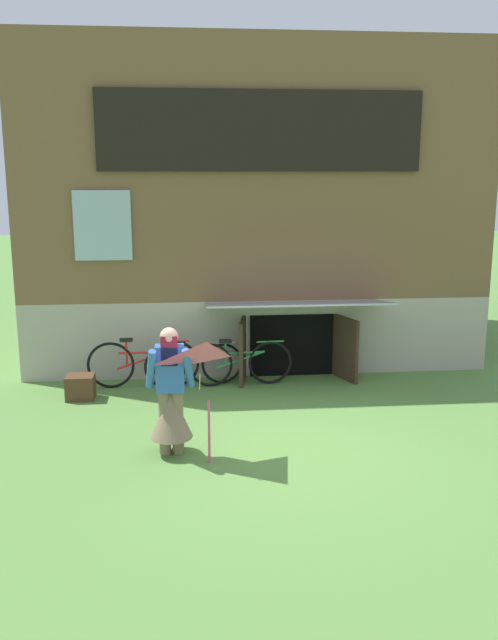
{
  "coord_description": "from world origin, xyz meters",
  "views": [
    {
      "loc": [
        -1.22,
        -7.96,
        3.4
      ],
      "look_at": [
        -0.36,
        1.15,
        1.38
      ],
      "focal_mm": 38.05,
      "sensor_mm": 36.0,
      "label": 1
    }
  ],
  "objects_px": {
    "bicycle_silver": "(194,364)",
    "person": "(171,402)",
    "kite": "(207,371)",
    "bicycle_red": "(143,364)",
    "bicycle_green": "(240,363)",
    "wooden_crate": "(80,387)"
  },
  "relations": [
    {
      "from": "bicycle_green",
      "to": "wooden_crate",
      "type": "bearing_deg",
      "value": -173.0
    },
    {
      "from": "bicycle_red",
      "to": "wooden_crate",
      "type": "relative_size",
      "value": 4.22
    },
    {
      "from": "person",
      "to": "kite",
      "type": "relative_size",
      "value": 1.12
    },
    {
      "from": "bicycle_red",
      "to": "wooden_crate",
      "type": "xyz_separation_m",
      "value": [
        -0.93,
        -0.48,
        -0.21
      ]
    },
    {
      "from": "bicycle_silver",
      "to": "person",
      "type": "bearing_deg",
      "value": -103.03
    },
    {
      "from": "person",
      "to": "kite",
      "type": "bearing_deg",
      "value": -27.33
    },
    {
      "from": "kite",
      "to": "bicycle_red",
      "type": "relative_size",
      "value": 0.8
    },
    {
      "from": "bicycle_silver",
      "to": "bicycle_red",
      "type": "xyz_separation_m",
      "value": [
        -0.8,
        -0.03,
        0.04
      ]
    },
    {
      "from": "bicycle_green",
      "to": "wooden_crate",
      "type": "xyz_separation_m",
      "value": [
        -2.48,
        -0.44,
        -0.19
      ]
    },
    {
      "from": "bicycle_green",
      "to": "bicycle_silver",
      "type": "height_order",
      "value": "bicycle_green"
    },
    {
      "from": "bicycle_silver",
      "to": "wooden_crate",
      "type": "height_order",
      "value": "bicycle_silver"
    },
    {
      "from": "kite",
      "to": "wooden_crate",
      "type": "relative_size",
      "value": 3.37
    },
    {
      "from": "kite",
      "to": "bicycle_red",
      "type": "height_order",
      "value": "kite"
    },
    {
      "from": "bicycle_silver",
      "to": "bicycle_red",
      "type": "bearing_deg",
      "value": 175.32
    },
    {
      "from": "person",
      "to": "bicycle_red",
      "type": "bearing_deg",
      "value": 121.72
    },
    {
      "from": "person",
      "to": "bicycle_green",
      "type": "xyz_separation_m",
      "value": [
        1.06,
        2.65,
        -0.3
      ]
    },
    {
      "from": "kite",
      "to": "bicycle_red",
      "type": "xyz_separation_m",
      "value": [
        -0.92,
        3.18,
        -0.8
      ]
    },
    {
      "from": "bicycle_green",
      "to": "bicycle_silver",
      "type": "xyz_separation_m",
      "value": [
        -0.75,
        0.06,
        -0.02
      ]
    },
    {
      "from": "kite",
      "to": "bicycle_green",
      "type": "bearing_deg",
      "value": 78.6
    },
    {
      "from": "bicycle_green",
      "to": "bicycle_red",
      "type": "xyz_separation_m",
      "value": [
        -1.56,
        0.04,
        0.02
      ]
    },
    {
      "from": "person",
      "to": "kite",
      "type": "height_order",
      "value": "person"
    },
    {
      "from": "person",
      "to": "wooden_crate",
      "type": "xyz_separation_m",
      "value": [
        -1.42,
        2.21,
        -0.49
      ]
    }
  ]
}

